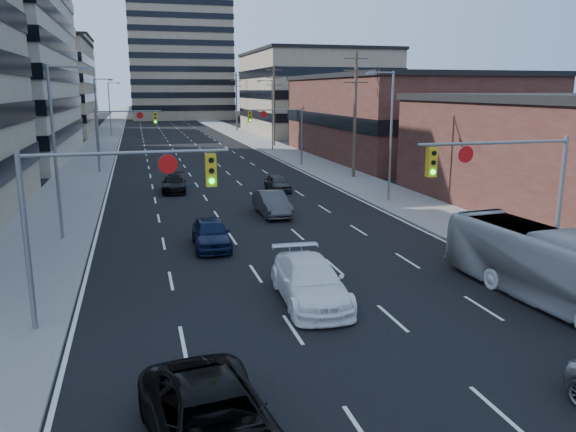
{
  "coord_description": "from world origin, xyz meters",
  "views": [
    {
      "loc": [
        -6.45,
        -10.67,
        7.78
      ],
      "look_at": [
        -0.02,
        13.21,
        2.2
      ],
      "focal_mm": 35.0,
      "sensor_mm": 36.0,
      "label": 1
    }
  ],
  "objects_px": {
    "sedan_blue": "(211,233)",
    "transit_bus": "(553,267)",
    "white_van": "(310,281)",
    "black_pickup": "(214,425)"
  },
  "relations": [
    {
      "from": "black_pickup",
      "to": "transit_bus",
      "type": "height_order",
      "value": "transit_bus"
    },
    {
      "from": "sedan_blue",
      "to": "white_van",
      "type": "bearing_deg",
      "value": -70.61
    },
    {
      "from": "black_pickup",
      "to": "sedan_blue",
      "type": "distance_m",
      "value": 16.72
    },
    {
      "from": "white_van",
      "to": "sedan_blue",
      "type": "height_order",
      "value": "white_van"
    },
    {
      "from": "white_van",
      "to": "sedan_blue",
      "type": "xyz_separation_m",
      "value": [
        -2.61,
        8.36,
        -0.06
      ]
    },
    {
      "from": "transit_bus",
      "to": "sedan_blue",
      "type": "xyz_separation_m",
      "value": [
        -11.2,
        10.81,
        -0.64
      ]
    },
    {
      "from": "white_van",
      "to": "transit_bus",
      "type": "height_order",
      "value": "transit_bus"
    },
    {
      "from": "sedan_blue",
      "to": "transit_bus",
      "type": "bearing_deg",
      "value": -41.92
    },
    {
      "from": "black_pickup",
      "to": "sedan_blue",
      "type": "bearing_deg",
      "value": 75.84
    },
    {
      "from": "black_pickup",
      "to": "transit_bus",
      "type": "distance_m",
      "value": 14.51
    }
  ]
}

